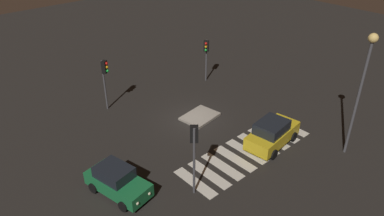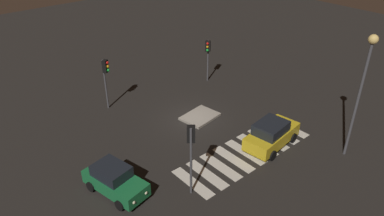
% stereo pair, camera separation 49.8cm
% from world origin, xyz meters
% --- Properties ---
extents(ground_plane, '(80.00, 80.00, 0.00)m').
position_xyz_m(ground_plane, '(0.00, 0.00, 0.00)').
color(ground_plane, black).
extents(traffic_island, '(2.95, 2.38, 0.18)m').
position_xyz_m(traffic_island, '(0.64, -0.18, 0.09)').
color(traffic_island, gray).
rests_on(traffic_island, ground).
extents(car_green, '(2.42, 4.12, 1.70)m').
position_xyz_m(car_green, '(-8.39, -3.12, 0.84)').
color(car_green, '#196B38').
rests_on(car_green, ground).
extents(car_yellow, '(4.48, 2.44, 1.88)m').
position_xyz_m(car_yellow, '(1.82, -6.00, 0.92)').
color(car_yellow, gold).
rests_on(car_yellow, ground).
extents(traffic_light_north, '(0.53, 0.54, 3.86)m').
position_xyz_m(traffic_light_north, '(5.42, 4.20, 2.93)').
color(traffic_light_north, '#47474C').
rests_on(traffic_light_north, ground).
extents(traffic_light_south, '(0.54, 0.53, 4.35)m').
position_xyz_m(traffic_light_south, '(-5.10, -5.87, 3.30)').
color(traffic_light_south, '#47474C').
rests_on(traffic_light_south, ground).
extents(traffic_light_west, '(0.54, 0.53, 4.09)m').
position_xyz_m(traffic_light_west, '(-3.82, 5.60, 3.10)').
color(traffic_light_west, '#47474C').
rests_on(traffic_light_west, ground).
extents(street_lamp, '(0.56, 0.56, 8.08)m').
position_xyz_m(street_lamp, '(4.81, -9.73, 5.47)').
color(street_lamp, '#47474C').
rests_on(street_lamp, ground).
extents(crosswalk_near, '(9.90, 3.20, 0.02)m').
position_xyz_m(crosswalk_near, '(0.00, -5.42, 0.01)').
color(crosswalk_near, silver).
rests_on(crosswalk_near, ground).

